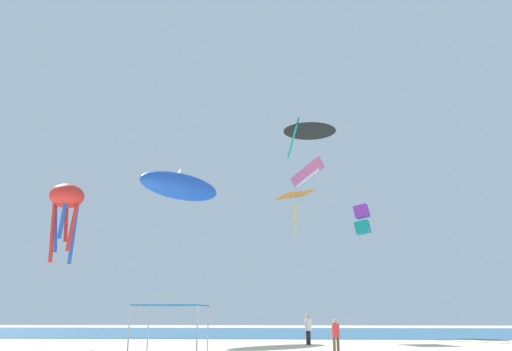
% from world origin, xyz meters
% --- Properties ---
extents(ocean_strip, '(110.00, 25.75, 0.03)m').
position_xyz_m(ocean_strip, '(0.00, 29.91, 0.01)').
color(ocean_strip, '#28608C').
rests_on(ocean_strip, ground).
extents(canopy_tent, '(3.15, 3.35, 2.25)m').
position_xyz_m(canopy_tent, '(-4.78, 3.99, 2.15)').
color(canopy_tent, '#B2B2B7').
rests_on(canopy_tent, ground).
extents(person_leftmost, '(0.38, 0.38, 1.59)m').
position_xyz_m(person_leftmost, '(3.16, 5.10, 0.94)').
color(person_leftmost, brown).
rests_on(person_leftmost, ground).
extents(person_central, '(0.43, 0.46, 1.79)m').
position_xyz_m(person_central, '(2.14, 11.17, 1.05)').
color(person_central, black).
rests_on(person_central, ground).
extents(kite_inflatable_blue, '(6.84, 6.99, 2.83)m').
position_xyz_m(kite_inflatable_blue, '(-7.49, 17.50, 11.70)').
color(kite_inflatable_blue, blue).
extents(kite_parafoil_pink, '(3.22, 3.10, 2.57)m').
position_xyz_m(kite_parafoil_pink, '(3.23, 25.69, 14.95)').
color(kite_parafoil_pink, pink).
extents(kite_octopus_red, '(2.54, 2.54, 4.96)m').
position_xyz_m(kite_octopus_red, '(-12.86, 9.02, 8.68)').
color(kite_octopus_red, red).
extents(kite_diamond_orange, '(3.32, 3.34, 3.70)m').
position_xyz_m(kite_diamond_orange, '(1.77, 19.11, 11.06)').
color(kite_diamond_orange, orange).
extents(kite_box_purple, '(1.71, 1.62, 2.75)m').
position_xyz_m(kite_box_purple, '(8.07, 24.40, 10.11)').
color(kite_box_purple, purple).
extents(kite_delta_black, '(4.83, 4.83, 2.69)m').
position_xyz_m(kite_delta_black, '(2.51, 9.81, 13.59)').
color(kite_delta_black, black).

